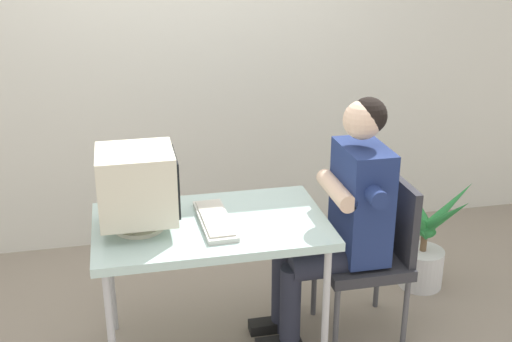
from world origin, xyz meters
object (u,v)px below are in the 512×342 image
office_chair (373,249)px  potted_plant (423,242)px  desk (211,232)px  keyboard (215,220)px  crt_monitor (137,186)px  person_seated (343,214)px

office_chair → potted_plant: size_ratio=1.23×
desk → keyboard: (0.02, -0.02, 0.07)m
desk → crt_monitor: crt_monitor is taller
keyboard → potted_plant: keyboard is taller
keyboard → office_chair: 0.89m
desk → keyboard: keyboard is taller
desk → office_chair: bearing=0.3°
crt_monitor → person_seated: (1.03, 0.01, -0.25)m
person_seated → desk: bearing=-179.6°
office_chair → keyboard: bearing=-178.6°
desk → potted_plant: bearing=15.4°
keyboard → potted_plant: bearing=16.2°
keyboard → person_seated: person_seated is taller
desk → person_seated: 0.69m
keyboard → office_chair: (0.85, 0.02, -0.26)m
desk → keyboard: 0.08m
crt_monitor → desk: bearing=0.5°
keyboard → office_chair: bearing=1.4°
person_seated → potted_plant: bearing=28.9°
crt_monitor → potted_plant: size_ratio=0.56×
crt_monitor → potted_plant: crt_monitor is taller
person_seated → potted_plant: 0.87m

